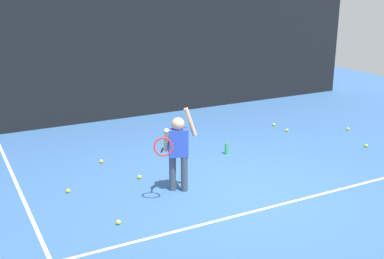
{
  "coord_description": "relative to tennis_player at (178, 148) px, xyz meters",
  "views": [
    {
      "loc": [
        -3.99,
        -5.9,
        3.16
      ],
      "look_at": [
        -0.44,
        0.82,
        0.85
      ],
      "focal_mm": 44.88,
      "sensor_mm": 36.0,
      "label": 1
    }
  ],
  "objects": [
    {
      "name": "ground_plane",
      "position": [
        0.9,
        -0.43,
        -0.73
      ],
      "size": [
        20.0,
        20.0,
        0.0
      ],
      "primitive_type": "plane",
      "color": "#335B93"
    },
    {
      "name": "court_line_baseline",
      "position": [
        0.9,
        -1.17,
        -0.72
      ],
      "size": [
        9.0,
        0.05,
        0.0
      ],
      "primitive_type": "cube",
      "color": "white",
      "rests_on": "ground"
    },
    {
      "name": "court_line_sideline",
      "position": [
        -2.24,
        0.57,
        -0.72
      ],
      "size": [
        0.05,
        9.0,
        0.0
      ],
      "primitive_type": "cube",
      "color": "white",
      "rests_on": "ground"
    },
    {
      "name": "back_fence_windscreen",
      "position": [
        0.9,
        4.55,
        1.11
      ],
      "size": [
        13.29,
        0.08,
        3.67
      ],
      "primitive_type": "cube",
      "color": "black",
      "rests_on": "ground"
    },
    {
      "name": "fence_post_1",
      "position": [
        -1.26,
        4.61,
        1.18
      ],
      "size": [
        0.09,
        0.09,
        3.82
      ],
      "primitive_type": "cylinder",
      "color": "slate",
      "rests_on": "ground"
    },
    {
      "name": "fence_post_2",
      "position": [
        3.07,
        4.61,
        1.18
      ],
      "size": [
        0.09,
        0.09,
        3.82
      ],
      "primitive_type": "cylinder",
      "color": "slate",
      "rests_on": "ground"
    },
    {
      "name": "fence_post_3",
      "position": [
        7.4,
        4.61,
        1.18
      ],
      "size": [
        0.09,
        0.09,
        3.82
      ],
      "primitive_type": "cylinder",
      "color": "slate",
      "rests_on": "ground"
    },
    {
      "name": "tennis_player",
      "position": [
        0.0,
        0.0,
        0.0
      ],
      "size": [
        0.85,
        0.57,
        1.35
      ],
      "rotation": [
        0.0,
        0.0,
        -0.33
      ],
      "color": "#3F4C59",
      "rests_on": "ground"
    },
    {
      "name": "water_bottle",
      "position": [
        1.59,
        1.11,
        -0.62
      ],
      "size": [
        0.07,
        0.07,
        0.22
      ],
      "primitive_type": "cylinder",
      "color": "green",
      "rests_on": "ground"
    },
    {
      "name": "tennis_ball_0",
      "position": [
        4.85,
        1.17,
        -0.69
      ],
      "size": [
        0.07,
        0.07,
        0.07
      ],
      "primitive_type": "sphere",
      "color": "#CCE033",
      "rests_on": "ground"
    },
    {
      "name": "tennis_ball_1",
      "position": [
        -1.22,
        -0.63,
        -0.69
      ],
      "size": [
        0.07,
        0.07,
        0.07
      ],
      "primitive_type": "sphere",
      "color": "#CCE033",
      "rests_on": "ground"
    },
    {
      "name": "tennis_ball_2",
      "position": [
        4.31,
        0.14,
        -0.69
      ],
      "size": [
        0.07,
        0.07,
        0.07
      ],
      "primitive_type": "sphere",
      "color": "#CCE033",
      "rests_on": "ground"
    },
    {
      "name": "tennis_ball_3",
      "position": [
        3.59,
        2.24,
        -0.69
      ],
      "size": [
        0.07,
        0.07,
        0.07
      ],
      "primitive_type": "sphere",
      "color": "#CCE033",
      "rests_on": "ground"
    },
    {
      "name": "tennis_ball_4",
      "position": [
        -1.57,
        0.74,
        -0.69
      ],
      "size": [
        0.07,
        0.07,
        0.07
      ],
      "primitive_type": "sphere",
      "color": "#CCE033",
      "rests_on": "ground"
    },
    {
      "name": "tennis_ball_5",
      "position": [
        -0.36,
        0.74,
        -0.69
      ],
      "size": [
        0.07,
        0.07,
        0.07
      ],
      "primitive_type": "sphere",
      "color": "#CCE033",
      "rests_on": "ground"
    },
    {
      "name": "tennis_ball_6",
      "position": [
        3.57,
        1.73,
        -0.69
      ],
      "size": [
        0.07,
        0.07,
        0.07
      ],
      "primitive_type": "sphere",
      "color": "#CCE033",
      "rests_on": "ground"
    },
    {
      "name": "tennis_ball_7",
      "position": [
        -0.7,
        1.77,
        -0.69
      ],
      "size": [
        0.07,
        0.07,
        0.07
      ],
      "primitive_type": "sphere",
      "color": "#CCE033",
      "rests_on": "ground"
    }
  ]
}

